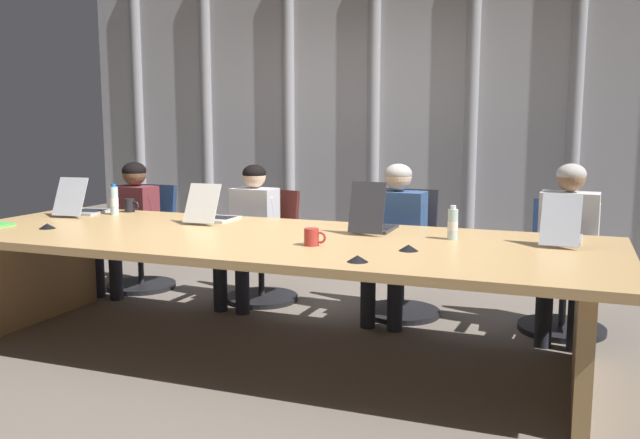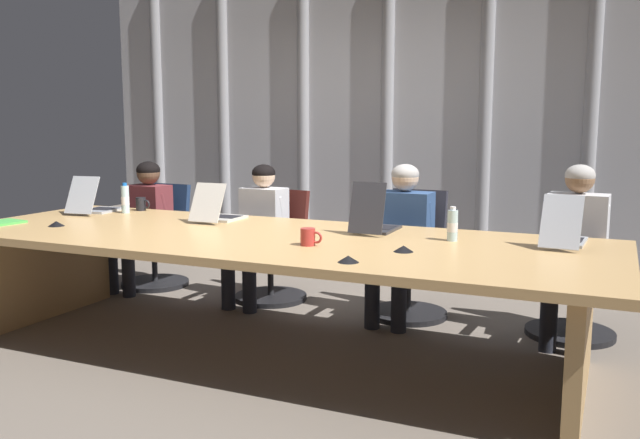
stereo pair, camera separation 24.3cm
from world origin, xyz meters
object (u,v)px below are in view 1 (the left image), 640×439
laptop_left_mid (213,214)px  office_chair_right_mid (563,283)px  laptop_right_mid (562,233)px  office_chair_center (403,269)px  office_chair_left_mid (264,259)px  water_bottle_secondary (114,201)px  person_left_mid (249,226)px  laptop_center (373,222)px  conference_mic_middle (408,248)px  water_bottle_primary (453,224)px  laptop_left_end (83,207)px  conference_mic_right_side (47,226)px  person_right_mid (567,240)px  person_left_end (129,218)px  office_chair_left_end (144,250)px  person_center (394,231)px  coffee_mug_far (130,205)px  conference_mic_left_side (358,259)px  coffee_mug_near (312,237)px

laptop_left_mid → office_chair_right_mid: laptop_left_mid is taller
laptop_right_mid → office_chair_center: size_ratio=0.54×
office_chair_left_mid → office_chair_right_mid: bearing=96.8°
office_chair_center → water_bottle_secondary: size_ratio=4.01×
office_chair_center → water_bottle_secondary: bearing=-69.1°
office_chair_right_mid → person_left_mid: size_ratio=0.81×
office_chair_right_mid → laptop_left_mid: bearing=-77.0°
laptop_center → conference_mic_middle: size_ratio=4.01×
office_chair_center → water_bottle_primary: (0.52, -0.90, 0.50)m
water_bottle_primary → laptop_right_mid: bearing=12.2°
office_chair_center → laptop_left_end: bearing=-69.2°
office_chair_right_mid → conference_mic_right_side: office_chair_right_mid is taller
laptop_right_mid → person_right_mid: bearing=0.3°
water_bottle_secondary → person_left_end: bearing=117.4°
office_chair_left_end → person_center: (2.33, -0.15, 0.32)m
person_left_mid → coffee_mug_far: 0.95m
person_left_mid → laptop_left_end: bearing=-57.0°
laptop_left_end → person_left_mid: (1.11, 0.63, -0.18)m
coffee_mug_far → laptop_left_end: bearing=-137.0°
person_left_end → person_center: (2.36, 0.01, 0.02)m
laptop_left_mid → office_chair_left_mid: laptop_left_mid is taller
laptop_center → person_left_end: (-2.38, 0.62, -0.18)m
office_chair_center → office_chair_right_mid: 1.16m
person_left_mid → person_center: size_ratio=0.97×
office_chair_center → conference_mic_middle: bearing=16.7°
conference_mic_middle → water_bottle_primary: bearing=69.6°
office_chair_left_end → coffee_mug_far: office_chair_left_end is taller
office_chair_left_mid → person_left_mid: bearing=-11.9°
laptop_right_mid → conference_mic_middle: bearing=129.4°
laptop_center → conference_mic_left_side: size_ratio=4.01×
office_chair_left_end → coffee_mug_near: office_chair_left_end is taller
office_chair_right_mid → person_right_mid: bearing=-0.8°
laptop_left_mid → conference_mic_right_side: (-0.88, -0.67, -0.04)m
laptop_left_end → office_chair_left_mid: bearing=-63.1°
office_chair_right_mid → conference_mic_middle: bearing=-35.8°
laptop_center → laptop_right_mid: laptop_center is taller
laptop_center → office_chair_center: size_ratio=0.46×
person_left_mid → coffee_mug_far: size_ratio=8.87×
conference_mic_middle → office_chair_left_mid: bearing=138.6°
laptop_center → person_center: 0.65m
laptop_left_end → laptop_right_mid: bearing=-96.6°
laptop_center → person_right_mid: bearing=-62.2°
person_right_mid → conference_mic_right_side: 3.51m
conference_mic_left_side → office_chair_right_mid: bearing=60.4°
office_chair_left_mid → coffee_mug_far: 1.16m
person_center → coffee_mug_near: (-0.17, -1.24, 0.15)m
conference_mic_right_side → laptop_center: bearing=17.6°
water_bottle_primary → conference_mic_left_side: size_ratio=1.89×
conference_mic_middle → conference_mic_right_side: 2.44m
office_chair_left_end → water_bottle_secondary: size_ratio=3.83×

